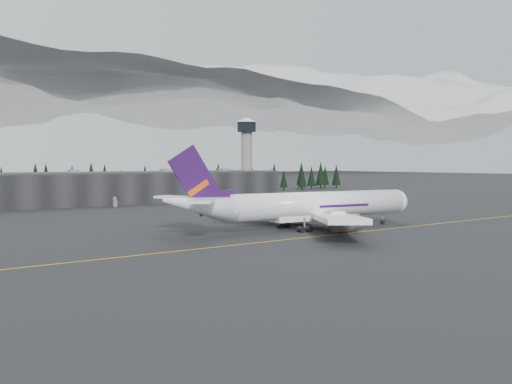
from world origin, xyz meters
TOP-DOWN VIEW (x-y plane):
  - ground at (0.00, 0.00)m, footprint 1400.00×1400.00m
  - taxiline at (0.00, -2.00)m, footprint 400.00×0.40m
  - terminal at (0.00, 125.00)m, footprint 160.00×30.00m
  - control_tower at (75.00, 128.00)m, footprint 10.00×10.00m
  - treeline at (0.00, 162.00)m, footprint 360.00×20.00m
  - jet_main at (5.72, 10.20)m, footprint 69.08×63.35m
  - gse_vehicle_b at (-2.65, 102.28)m, footprint 4.23×2.47m

SIDE VIEW (x-z plane):
  - ground at x=0.00m, z-range 0.00..0.00m
  - taxiline at x=0.00m, z-range 0.00..0.02m
  - gse_vehicle_b at x=-2.65m, z-range 0.00..1.35m
  - jet_main at x=5.72m, z-range -4.45..15.95m
  - terminal at x=0.00m, z-range 0.00..12.60m
  - treeline at x=0.00m, z-range 0.00..15.00m
  - control_tower at x=75.00m, z-range 4.56..42.26m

